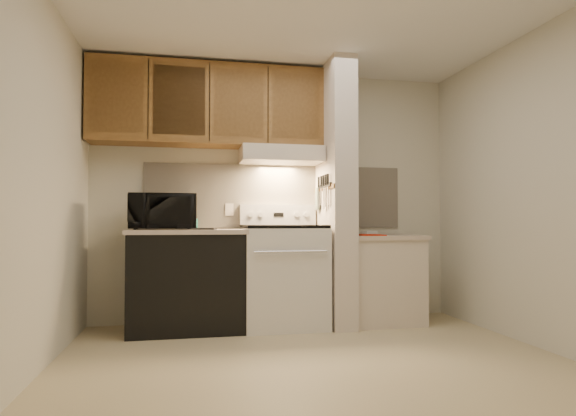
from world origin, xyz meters
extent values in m
plane|color=#C8B68B|center=(0.00, 0.00, 0.00)|extent=(3.60, 3.60, 0.00)
plane|color=white|center=(0.00, 0.00, 2.50)|extent=(3.60, 3.60, 0.00)
cube|color=beige|center=(0.00, 1.50, 1.25)|extent=(3.60, 2.50, 0.02)
cube|color=beige|center=(-1.80, 0.00, 1.25)|extent=(0.02, 3.00, 2.50)
cube|color=beige|center=(1.80, 0.00, 1.25)|extent=(0.02, 3.00, 2.50)
cube|color=beige|center=(0.00, 1.49, 1.24)|extent=(2.60, 0.02, 0.63)
cube|color=silver|center=(0.00, 1.16, 0.46)|extent=(0.76, 0.65, 0.92)
cube|color=black|center=(0.00, 0.84, 0.50)|extent=(0.50, 0.01, 0.30)
cylinder|color=silver|center=(0.00, 0.80, 0.72)|extent=(0.65, 0.02, 0.02)
cube|color=black|center=(0.00, 1.16, 0.94)|extent=(0.74, 0.64, 0.03)
cube|color=silver|center=(0.00, 1.44, 1.05)|extent=(0.76, 0.08, 0.20)
cube|color=black|center=(0.00, 1.40, 1.05)|extent=(0.10, 0.01, 0.04)
cylinder|color=silver|center=(-0.28, 1.40, 1.05)|extent=(0.05, 0.02, 0.05)
cylinder|color=silver|center=(-0.18, 1.40, 1.05)|extent=(0.05, 0.02, 0.05)
cylinder|color=silver|center=(0.18, 1.40, 1.05)|extent=(0.05, 0.02, 0.05)
cylinder|color=silver|center=(0.28, 1.40, 1.05)|extent=(0.05, 0.02, 0.05)
cube|color=black|center=(-0.88, 1.17, 0.43)|extent=(1.00, 0.63, 0.87)
cube|color=#C4B0A0|center=(-0.88, 1.17, 0.89)|extent=(1.04, 0.67, 0.04)
cube|color=black|center=(-0.75, 0.97, 0.92)|extent=(0.25, 0.16, 0.02)
cylinder|color=#216156|center=(-0.83, 1.39, 0.96)|extent=(0.10, 0.10, 0.10)
cube|color=beige|center=(-0.48, 1.48, 1.10)|extent=(0.08, 0.01, 0.12)
imported|color=black|center=(-1.10, 1.15, 1.07)|extent=(0.59, 0.41, 0.32)
cube|color=beige|center=(0.51, 1.15, 1.25)|extent=(0.22, 0.70, 2.50)
cube|color=brown|center=(0.39, 1.15, 1.30)|extent=(0.01, 0.70, 0.04)
cube|color=black|center=(0.39, 1.10, 1.32)|extent=(0.02, 0.42, 0.04)
cube|color=silver|center=(0.38, 0.95, 1.22)|extent=(0.01, 0.03, 0.16)
cylinder|color=black|center=(0.38, 0.95, 1.37)|extent=(0.02, 0.02, 0.10)
cube|color=silver|center=(0.38, 1.03, 1.21)|extent=(0.01, 0.04, 0.18)
cylinder|color=black|center=(0.38, 1.01, 1.37)|extent=(0.02, 0.02, 0.10)
cube|color=silver|center=(0.38, 1.09, 1.20)|extent=(0.01, 0.04, 0.20)
cylinder|color=black|center=(0.38, 1.09, 1.37)|extent=(0.02, 0.02, 0.10)
cube|color=silver|center=(0.38, 1.18, 1.22)|extent=(0.01, 0.04, 0.16)
cylinder|color=black|center=(0.38, 1.17, 1.37)|extent=(0.02, 0.02, 0.10)
cube|color=silver|center=(0.38, 1.27, 1.21)|extent=(0.01, 0.04, 0.18)
cylinder|color=black|center=(0.38, 1.27, 1.37)|extent=(0.02, 0.02, 0.10)
cube|color=slate|center=(0.38, 1.32, 1.21)|extent=(0.03, 0.09, 0.22)
cube|color=beige|center=(0.97, 1.15, 0.40)|extent=(0.70, 0.60, 0.81)
cube|color=#C4B0A0|center=(0.97, 1.15, 0.83)|extent=(0.74, 0.64, 0.04)
cube|color=#B81E07|center=(0.79, 1.00, 0.86)|extent=(0.25, 0.33, 0.01)
cube|color=white|center=(0.92, 1.33, 0.87)|extent=(0.16, 0.14, 0.04)
cube|color=beige|center=(0.00, 1.28, 1.62)|extent=(0.78, 0.44, 0.15)
cube|color=beige|center=(0.00, 1.07, 1.58)|extent=(0.78, 0.04, 0.06)
cube|color=brown|center=(-0.69, 1.32, 2.08)|extent=(2.18, 0.33, 0.77)
cube|color=brown|center=(-1.51, 1.17, 2.08)|extent=(0.46, 0.01, 0.63)
cube|color=black|center=(-1.23, 1.16, 2.08)|extent=(0.01, 0.01, 0.73)
cube|color=brown|center=(-0.96, 1.17, 2.08)|extent=(0.46, 0.01, 0.63)
cube|color=black|center=(-0.69, 1.16, 2.08)|extent=(0.01, 0.01, 0.73)
cube|color=brown|center=(-0.42, 1.17, 2.08)|extent=(0.46, 0.01, 0.63)
cube|color=black|center=(-0.14, 1.16, 2.08)|extent=(0.01, 0.01, 0.73)
cube|color=brown|center=(0.13, 1.17, 2.08)|extent=(0.46, 0.01, 0.63)
camera|label=1|loc=(-0.85, -3.29, 0.98)|focal=30.00mm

